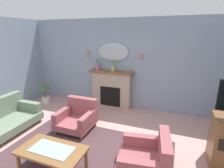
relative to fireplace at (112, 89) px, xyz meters
The scene contains 12 objects.
wall_back 0.89m from the fireplace, 31.15° to the left, with size 7.23×0.10×2.69m, color #8C9EB2.
patterned_rug 2.62m from the fireplace, 81.76° to the right, with size 3.20×2.40×0.01m, color #4C3338.
fireplace is the anchor object (origin of this frame).
mantel_vase_centre 0.88m from the fireplace, behind, with size 0.14×0.14×0.39m.
mantel_vase_right 0.77m from the fireplace, 29.53° to the right, with size 0.10×0.10×0.35m.
wall_mirror 1.15m from the fireplace, 90.00° to the left, with size 0.96×0.06×0.56m, color #B2BCC6.
wall_sconce_left 1.38m from the fireplace, behind, with size 0.14×0.14×0.14m, color #D17066.
wall_sconce_right 1.38m from the fireplace, ahead, with size 0.14×0.14×0.14m, color #D17066.
coffee_table 2.93m from the fireplace, 88.65° to the right, with size 1.10×0.60×0.45m.
armchair_in_corner 2.86m from the fireplace, 57.08° to the right, with size 0.93×0.92×0.71m.
armchair_beside_couch 1.58m from the fireplace, 101.22° to the right, with size 0.82×0.82×0.71m.
potted_plant_small_fern 2.23m from the fireplace, 166.22° to the right, with size 0.38×0.40×0.75m.
Camera 1 is at (1.49, -2.14, 2.26)m, focal length 28.19 mm.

